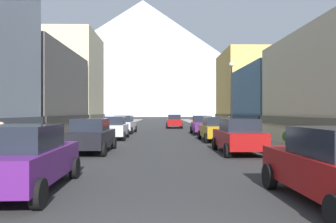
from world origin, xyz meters
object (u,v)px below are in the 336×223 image
Objects in this scene: car_right_2 at (215,129)px; streetlamp_right at (231,88)px; car_left_3 at (124,124)px; car_driving_0 at (174,121)px; car_right_1 at (238,136)px; car_left_0 at (24,158)px; potted_plant_1 at (289,137)px; potted_plant_0 at (41,138)px; car_left_2 at (114,128)px; car_left_1 at (91,135)px; pedestrian_0 at (1,145)px; pedestrian_1 at (229,125)px; car_right_3 at (202,125)px.

car_right_2 is 0.76× the size of streetlamp_right.
car_driving_0 is (5.40, 10.12, 0.00)m from car_left_3.
car_left_0 is at bearing -134.46° from car_right_1.
car_right_2 is 3.84m from streetlamp_right.
potted_plant_1 is 0.16× the size of streetlamp_right.
car_right_1 reaches higher than potted_plant_0.
potted_plant_1 is (3.20, -5.43, -0.20)m from car_right_2.
car_left_1 is at bearing -90.01° from car_left_2.
pedestrian_0 is 1.03× the size of pedestrian_1.
potted_plant_1 is (10.80, 0.93, -0.20)m from car_left_1.
potted_plant_1 is at bearing -77.57° from car_driving_0.
pedestrian_1 is (10.05, 4.80, -0.04)m from car_left_2.
pedestrian_0 reaches higher than potted_plant_0.
car_right_1 is (7.60, 7.74, 0.00)m from car_left_0.
pedestrian_0 is at bearing -118.89° from car_right_3.
car_driving_0 is at bearing 96.58° from car_right_2.
car_right_3 is at bearing 60.91° from car_left_1.
car_right_1 is 1.00× the size of car_driving_0.
car_left_3 is (-0.00, 15.32, 0.00)m from car_left_1.
car_left_1 and car_left_2 have the same top height.
potted_plant_1 is at bearing -59.50° from car_right_2.
car_right_3 reaches higher than potted_plant_0.
car_left_3 is 17.62m from car_right_1.
car_right_3 is 13.13m from potted_plant_1.
streetlamp_right is (1.55, -5.63, 3.09)m from car_right_3.
potted_plant_0 is at bearing 153.26° from car_left_1.
car_right_1 reaches higher than potted_plant_1.
pedestrian_1 is at bearing 69.87° from car_right_2.
potted_plant_1 is 8.00m from streetlamp_right.
car_left_0 reaches higher than potted_plant_0.
pedestrian_1 is 0.27× the size of streetlamp_right.
potted_plant_0 is 0.61× the size of pedestrian_1.
car_left_3 reaches higher than pedestrian_1.
potted_plant_0 is 0.16× the size of streetlamp_right.
car_left_0 is at bearing -119.21° from streetlamp_right.
pedestrian_0 is (-13.25, -5.48, 0.18)m from potted_plant_1.
streetlamp_right reaches higher than car_right_3.
car_right_3 is at bearing 61.11° from pedestrian_0.
car_left_2 and car_right_2 have the same top height.
car_left_3 is 2.80× the size of pedestrian_0.
car_left_2 is (0.00, 8.25, 0.00)m from car_left_1.
car_left_2 is 1.00× the size of car_driving_0.
car_right_1 is 10.81m from pedestrian_0.
car_left_3 is at bearing 115.56° from car_right_1.
car_driving_0 is 25.09m from potted_plant_1.
potted_plant_0 is at bearing -152.52° from streetlamp_right.
pedestrian_1 reaches higher than potted_plant_0.
car_driving_0 is 2.75× the size of pedestrian_0.
car_right_1 is 1.00× the size of car_right_2.
car_right_1 is at bearing -64.44° from car_left_3.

